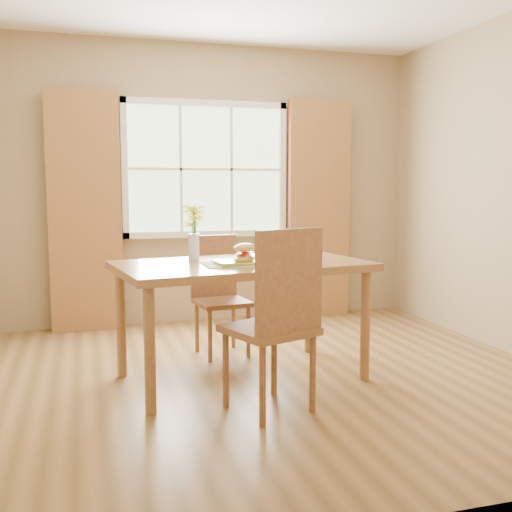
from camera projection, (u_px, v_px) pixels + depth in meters
The scene contains 12 objects.
room at pixel (261, 184), 4.06m from camera, with size 4.24×3.84×2.74m.
window at pixel (206, 169), 5.82m from camera, with size 1.62×0.06×1.32m.
curtain_left at pixel (85, 212), 5.47m from camera, with size 0.65×0.08×2.20m, color maroon.
curtain_right at pixel (319, 209), 6.10m from camera, with size 0.65×0.08×2.20m, color maroon.
dining_table at pixel (242, 274), 4.11m from camera, with size 1.80×1.19×0.82m.
chair_near at pixel (279, 314), 3.46m from camera, with size 0.59×0.59×1.10m.
chair_far at pixel (218, 289), 4.81m from camera, with size 0.44×0.44×0.94m.
placemat at pixel (238, 264), 3.99m from camera, with size 0.45×0.33×0.01m, color beige.
plate at pixel (234, 263), 3.96m from camera, with size 0.24×0.24×0.01m, color #ABCF33.
croissant_sandwich at pixel (244, 253), 3.94m from camera, with size 0.21×0.20×0.13m.
water_glass at pixel (274, 253), 4.10m from camera, with size 0.08×0.08×0.13m.
flower_vase at pixel (194, 226), 4.16m from camera, with size 0.16×0.16×0.39m.
Camera 1 is at (-1.17, -3.91, 1.34)m, focal length 42.00 mm.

